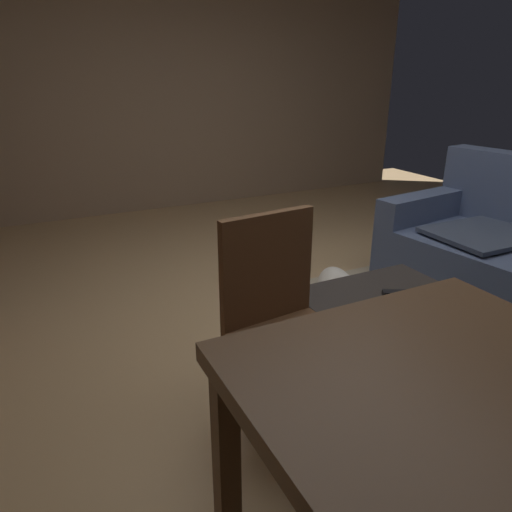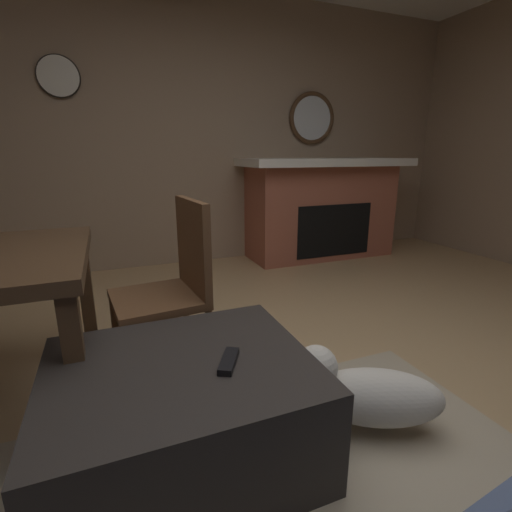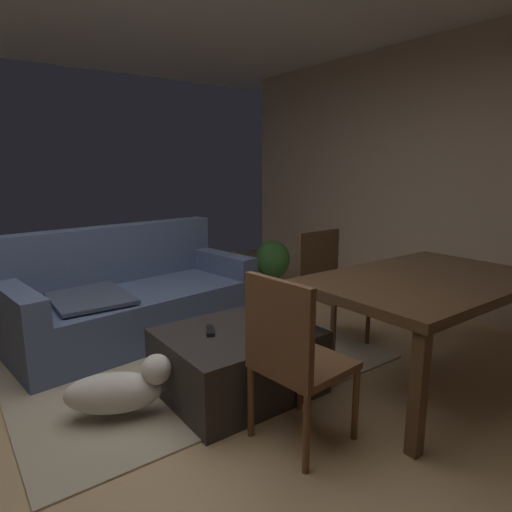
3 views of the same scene
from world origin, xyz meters
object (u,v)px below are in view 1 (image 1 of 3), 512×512
(ottoman_coffee_table, at_px, (405,351))
(small_dog, at_px, (337,290))
(dining_chair_west, at_px, (281,313))
(tv_remote, at_px, (398,294))

(ottoman_coffee_table, xyz_separation_m, small_dog, (-0.74, 0.14, -0.02))
(dining_chair_west, bearing_deg, small_dog, 129.79)
(tv_remote, distance_m, dining_chair_west, 0.72)
(dining_chair_west, bearing_deg, ottoman_coffee_table, 81.47)
(ottoman_coffee_table, height_order, small_dog, ottoman_coffee_table)
(ottoman_coffee_table, bearing_deg, tv_remote, 156.12)
(ottoman_coffee_table, relative_size, tv_remote, 5.91)
(small_dog, bearing_deg, ottoman_coffee_table, -10.40)
(ottoman_coffee_table, xyz_separation_m, tv_remote, (-0.16, 0.07, 0.22))
(ottoman_coffee_table, xyz_separation_m, dining_chair_west, (-0.10, -0.64, 0.31))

